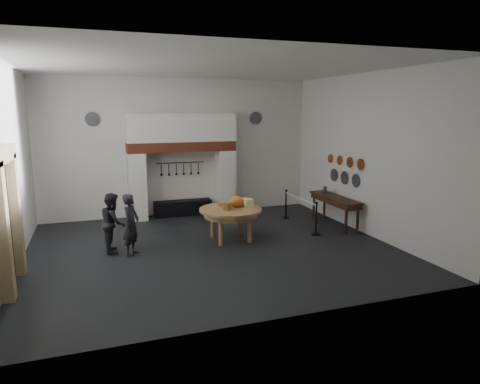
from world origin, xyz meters
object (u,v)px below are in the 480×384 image
object	(u,v)px
work_table	(231,210)
barrier_post_near	(316,219)
visitor_near	(131,225)
barrier_post_far	(286,205)
iron_range	(183,208)
visitor_far	(113,222)
side_table	(335,198)

from	to	relation	value
work_table	barrier_post_near	xyz separation A→B (m)	(2.43, -0.33, -0.39)
work_table	visitor_near	size ratio (longest dim) A/B	1.11
barrier_post_far	barrier_post_near	bearing A→B (deg)	-90.00
visitor_near	iron_range	bearing A→B (deg)	0.25
visitor_far	barrier_post_near	size ratio (longest dim) A/B	1.65
iron_range	barrier_post_near	size ratio (longest dim) A/B	2.11
work_table	barrier_post_near	size ratio (longest dim) A/B	1.87
iron_range	barrier_post_far	distance (m)	3.45
barrier_post_near	visitor_far	bearing A→B (deg)	176.11
side_table	barrier_post_near	size ratio (longest dim) A/B	2.44
visitor_far	work_table	bearing A→B (deg)	-87.90
iron_range	side_table	size ratio (longest dim) A/B	0.86
visitor_near	barrier_post_far	world-z (taller)	visitor_near
visitor_near	work_table	bearing A→B (deg)	-52.78
visitor_far	visitor_near	bearing A→B (deg)	-132.12
iron_range	barrier_post_near	distance (m)	4.68
barrier_post_near	visitor_near	bearing A→B (deg)	-179.68
work_table	visitor_near	distance (m)	2.67
visitor_near	visitor_far	distance (m)	0.57
iron_range	barrier_post_far	xyz separation A→B (m)	(3.09, -1.51, 0.20)
barrier_post_near	side_table	bearing A→B (deg)	34.27
visitor_near	barrier_post_near	bearing A→B (deg)	-60.18
iron_range	barrier_post_near	xyz separation A→B (m)	(3.09, -3.51, 0.20)
work_table	visitor_near	bearing A→B (deg)	-172.28
visitor_near	barrier_post_far	distance (m)	5.47
work_table	side_table	size ratio (longest dim) A/B	0.76
visitor_far	barrier_post_near	distance (m)	5.49
side_table	visitor_far	bearing A→B (deg)	-177.22
iron_range	visitor_far	size ratio (longest dim) A/B	1.28
visitor_near	barrier_post_far	bearing A→B (deg)	-38.70
work_table	barrier_post_far	xyz separation A→B (m)	(2.43, 1.67, -0.39)
work_table	side_table	distance (m)	3.45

